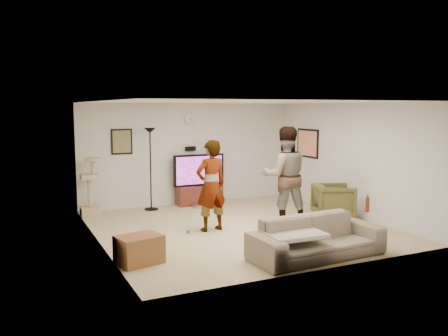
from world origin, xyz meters
name	(u,v)px	position (x,y,z in m)	size (l,w,h in m)	color
floor	(239,228)	(0.00, 0.00, -0.01)	(5.50, 5.50, 0.02)	tan
ceiling	(240,101)	(0.00, 0.00, 2.51)	(5.50, 5.50, 0.02)	white
wall_back	(190,154)	(0.00, 2.75, 1.25)	(5.50, 0.04, 2.50)	silver
wall_front	(325,187)	(0.00, -2.75, 1.25)	(5.50, 0.04, 2.50)	silver
wall_left	(98,174)	(-2.75, 0.00, 1.25)	(0.04, 5.50, 2.50)	silver
wall_right	(350,159)	(2.75, 0.00, 1.25)	(0.04, 5.50, 2.50)	silver
wall_clock	(190,119)	(0.00, 2.72, 2.10)	(0.26, 0.26, 0.04)	silver
wall_speaker	(191,149)	(0.00, 2.69, 1.38)	(0.25, 0.10, 0.10)	black
picture_back	(122,142)	(-1.70, 2.73, 1.60)	(0.42, 0.03, 0.52)	#676344
picture_right	(308,143)	(2.73, 1.60, 1.50)	(0.03, 0.78, 0.62)	tan
tv_stand	(199,195)	(0.15, 2.50, 0.23)	(1.13, 0.45, 0.47)	#471D17
console_box	(202,206)	(0.05, 2.11, 0.04)	(0.40, 0.30, 0.07)	#ABABB6
tv	(199,170)	(0.15, 2.50, 0.86)	(1.31, 0.08, 0.78)	black
tv_screen	(200,170)	(0.15, 2.46, 0.86)	(1.20, 0.01, 0.68)	purple
floor_lamp	(151,169)	(-1.12, 2.37, 0.96)	(0.32, 0.32, 1.92)	black
cat_tree	(90,187)	(-2.53, 2.33, 0.65)	(0.42, 0.42, 1.30)	tan
person_left	(211,186)	(-0.61, 0.02, 0.89)	(0.65, 0.43, 1.78)	gray
person_right	(285,176)	(0.97, -0.13, 1.01)	(0.98, 0.76, 2.01)	navy
sofa	(317,238)	(0.26, -2.23, 0.32)	(2.22, 0.87, 0.65)	#796C5C
throw_blanket	(293,234)	(-0.18, -2.23, 0.44)	(0.90, 0.70, 0.06)	beige
beer_bottle	(367,205)	(1.28, -2.23, 0.77)	(0.06, 0.06, 0.25)	#5B2E12
armchair	(333,201)	(2.23, -0.13, 0.37)	(0.79, 0.82, 0.74)	brown
side_table	(139,249)	(-2.40, -1.32, 0.22)	(0.66, 0.49, 0.44)	brown
toy_ball	(188,231)	(-1.08, 0.02, 0.04)	(0.07, 0.07, 0.07)	teal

